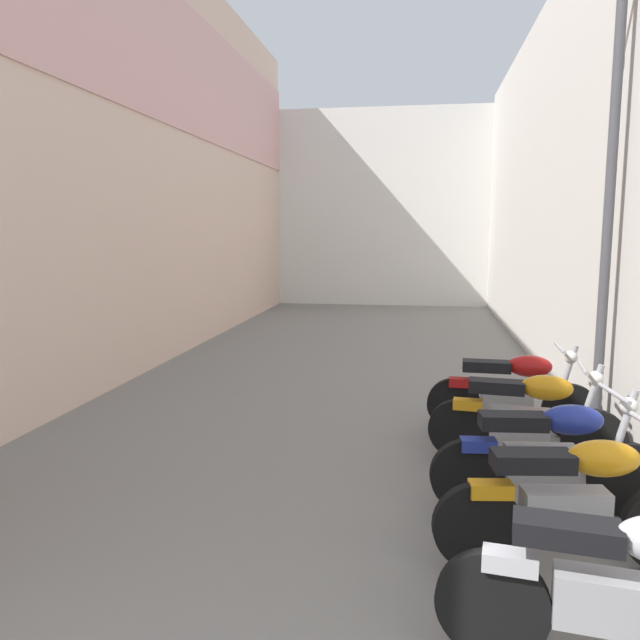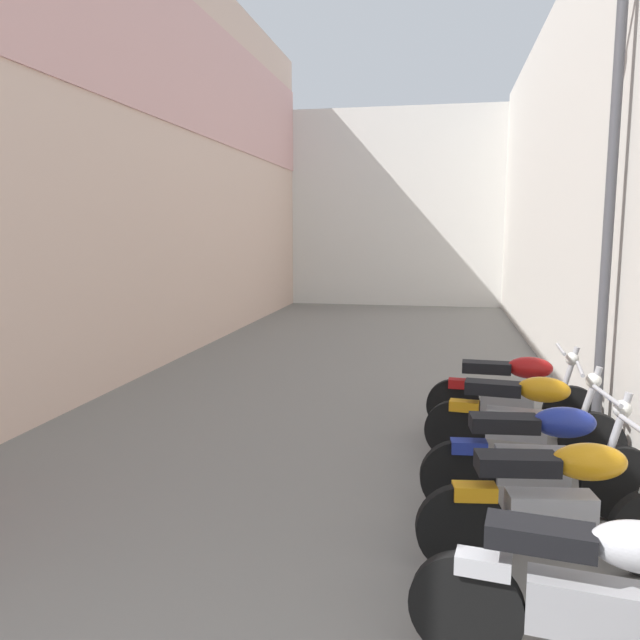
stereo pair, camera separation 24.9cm
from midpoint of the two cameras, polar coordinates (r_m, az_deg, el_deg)
ground_plane at (r=8.19m, az=1.52°, el=-7.87°), size 34.58×34.58×0.00m
building_left at (r=10.87m, az=-14.90°, el=15.26°), size 0.45×18.58×7.24m
building_right at (r=10.01m, az=23.42°, el=11.91°), size 0.45×18.58×6.06m
building_far_end at (r=20.11m, az=7.45°, el=10.00°), size 9.31×2.00×5.87m
motorcycle_second at (r=3.64m, az=26.06°, el=-21.59°), size 1.84×0.58×1.04m
motorcycle_third at (r=4.58m, az=22.52°, el=-15.08°), size 1.84×0.58×1.04m
motorcycle_fourth at (r=5.37m, az=20.69°, el=-11.51°), size 1.85×0.58×1.04m
motorcycle_fifth at (r=6.38m, az=19.09°, el=-8.33°), size 1.85×0.58×1.04m
motorcycle_sixth at (r=7.29m, az=18.06°, el=-6.23°), size 1.85×0.58×1.04m
street_lamp at (r=6.86m, az=25.25°, el=11.86°), size 0.79×0.18×4.79m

